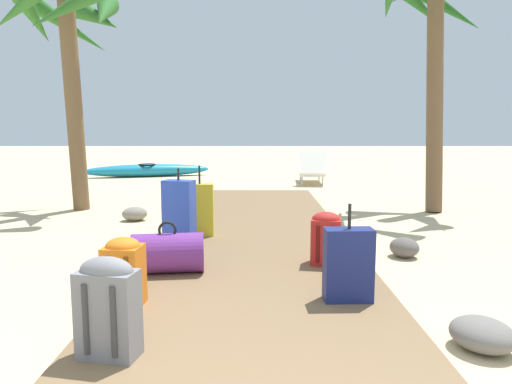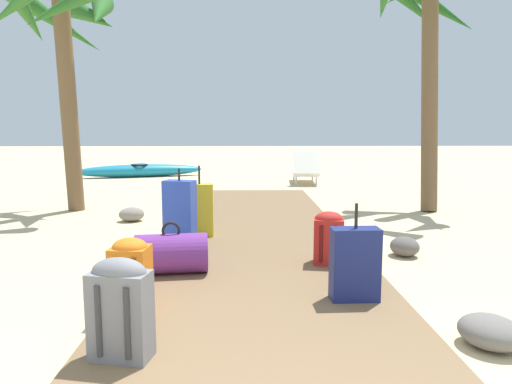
{
  "view_description": "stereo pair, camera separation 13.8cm",
  "coord_description": "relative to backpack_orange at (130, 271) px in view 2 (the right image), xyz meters",
  "views": [
    {
      "loc": [
        0.03,
        -1.4,
        1.36
      ],
      "look_at": [
        0.04,
        4.55,
        0.55
      ],
      "focal_mm": 33.25,
      "sensor_mm": 36.0,
      "label": 1
    },
    {
      "loc": [
        -0.11,
        -1.4,
        1.36
      ],
      "look_at": [
        0.04,
        4.55,
        0.55
      ],
      "focal_mm": 33.25,
      "sensor_mm": 36.0,
      "label": 2
    }
  ],
  "objects": [
    {
      "name": "backpack_red",
      "position": [
        1.61,
        1.06,
        -0.0
      ],
      "size": [
        0.31,
        0.28,
        0.5
      ],
      "color": "red",
      "rests_on": "boardwalk"
    },
    {
      "name": "backpack_grey",
      "position": [
        0.13,
        -0.77,
        0.04
      ],
      "size": [
        0.36,
        0.25,
        0.58
      ],
      "color": "slate",
      "rests_on": "boardwalk"
    },
    {
      "name": "lounge_chair",
      "position": [
        2.31,
        8.2,
        -0.02
      ],
      "size": [
        0.69,
        1.56,
        0.8
      ],
      "color": "white",
      "rests_on": "ground"
    },
    {
      "name": "palm_tree_far_left",
      "position": [
        -2.02,
        4.4,
        2.52
      ],
      "size": [
        2.11,
        2.39,
        3.7
      ],
      "color": "brown",
      "rests_on": "ground"
    },
    {
      "name": "boardwalk",
      "position": [
        0.93,
        2.24,
        -0.31
      ],
      "size": [
        2.2,
        8.28,
        0.08
      ],
      "primitive_type": "cube",
      "color": "brown",
      "rests_on": "ground"
    },
    {
      "name": "suitcase_yellow",
      "position": [
        0.29,
        2.26,
        0.05
      ],
      "size": [
        0.33,
        0.18,
        0.84
      ],
      "color": "gold",
      "rests_on": "boardwalk"
    },
    {
      "name": "rock_right_near",
      "position": [
        2.53,
        1.59,
        -0.24
      ],
      "size": [
        0.37,
        0.38,
        0.21
      ],
      "primitive_type": "ellipsoid",
      "rotation": [
        0.0,
        0.0,
        1.8
      ],
      "color": "#5B5651",
      "rests_on": "ground"
    },
    {
      "name": "duffel_bag_purple",
      "position": [
        0.17,
        0.8,
        -0.09
      ],
      "size": [
        0.67,
        0.42,
        0.46
      ],
      "color": "#6B2D84",
      "rests_on": "boardwalk"
    },
    {
      "name": "rock_left_far",
      "position": [
        -0.83,
        3.56,
        -0.24
      ],
      "size": [
        0.43,
        0.39,
        0.21
      ],
      "primitive_type": "ellipsoid",
      "rotation": [
        0.0,
        0.0,
        0.26
      ],
      "color": "gray",
      "rests_on": "ground"
    },
    {
      "name": "rock_right_mid",
      "position": [
        2.35,
        -0.53,
        -0.25
      ],
      "size": [
        0.52,
        0.53,
        0.2
      ],
      "primitive_type": "ellipsoid",
      "rotation": [
        0.0,
        0.0,
        0.55
      ],
      "color": "slate",
      "rests_on": "ground"
    },
    {
      "name": "backpack_orange",
      "position": [
        0.0,
        0.0,
        0.0
      ],
      "size": [
        0.28,
        0.27,
        0.51
      ],
      "color": "orange",
      "rests_on": "boardwalk"
    },
    {
      "name": "ground_plane",
      "position": [
        0.93,
        1.41,
        -0.35
      ],
      "size": [
        60.0,
        60.0,
        0.0
      ],
      "primitive_type": "plane",
      "color": "#D1BA8C"
    },
    {
      "name": "suitcase_blue",
      "position": [
        0.12,
        1.78,
        0.09
      ],
      "size": [
        0.37,
        0.27,
        0.85
      ],
      "color": "#2847B7",
      "rests_on": "boardwalk"
    },
    {
      "name": "suitcase_navy",
      "position": [
        1.64,
        0.11,
        0.01
      ],
      "size": [
        0.36,
        0.19,
        0.73
      ],
      "color": "navy",
      "rests_on": "boardwalk"
    },
    {
      "name": "palm_tree_far_right",
      "position": [
        3.81,
        4.55,
        2.83
      ],
      "size": [
        2.08,
        2.21,
        4.07
      ],
      "color": "brown",
      "rests_on": "ground"
    },
    {
      "name": "kayak",
      "position": [
        -2.08,
        9.85,
        -0.17
      ],
      "size": [
        3.48,
        1.46,
        0.36
      ],
      "color": "teal",
      "rests_on": "ground"
    }
  ]
}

